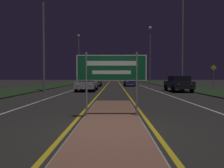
{
  "coord_description": "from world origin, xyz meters",
  "views": [
    {
      "loc": [
        0.1,
        -5.78,
        1.44
      ],
      "look_at": [
        0.0,
        3.14,
        1.12
      ],
      "focal_mm": 35.0,
      "sensor_mm": 36.0,
      "label": 1
    }
  ],
  "objects_px": {
    "streetlight_right_near": "(183,22)",
    "car_receding_1": "(131,81)",
    "streetlight_right_far": "(150,45)",
    "car_receding_0": "(178,83)",
    "warning_sign": "(214,75)",
    "streetlight_left_near": "(43,26)",
    "car_approaching_0": "(87,84)",
    "highway_sign": "(112,70)",
    "streetlight_left_far": "(79,54)",
    "car_approaching_1": "(95,81)"
  },
  "relations": [
    {
      "from": "car_receding_0",
      "to": "warning_sign",
      "type": "relative_size",
      "value": 1.67
    },
    {
      "from": "highway_sign",
      "to": "car_receding_1",
      "type": "distance_m",
      "value": 24.87
    },
    {
      "from": "streetlight_right_far",
      "to": "car_approaching_1",
      "type": "height_order",
      "value": "streetlight_right_far"
    },
    {
      "from": "car_receding_1",
      "to": "warning_sign",
      "type": "distance_m",
      "value": 12.5
    },
    {
      "from": "car_receding_0",
      "to": "warning_sign",
      "type": "bearing_deg",
      "value": 24.7
    },
    {
      "from": "car_receding_0",
      "to": "car_receding_1",
      "type": "xyz_separation_m",
      "value": [
        -3.6,
        11.68,
        -0.02
      ]
    },
    {
      "from": "streetlight_right_far",
      "to": "car_receding_0",
      "type": "relative_size",
      "value": 2.46
    },
    {
      "from": "car_approaching_1",
      "to": "warning_sign",
      "type": "xyz_separation_m",
      "value": [
        12.93,
        -8.45,
        0.85
      ]
    },
    {
      "from": "car_approaching_0",
      "to": "warning_sign",
      "type": "xyz_separation_m",
      "value": [
        12.79,
        0.99,
        0.89
      ]
    },
    {
      "from": "streetlight_left_far",
      "to": "warning_sign",
      "type": "height_order",
      "value": "streetlight_left_far"
    },
    {
      "from": "streetlight_right_near",
      "to": "car_receding_0",
      "type": "relative_size",
      "value": 2.55
    },
    {
      "from": "streetlight_left_near",
      "to": "streetlight_right_far",
      "type": "height_order",
      "value": "streetlight_right_far"
    },
    {
      "from": "streetlight_right_near",
      "to": "car_approaching_0",
      "type": "height_order",
      "value": "streetlight_right_near"
    },
    {
      "from": "streetlight_left_near",
      "to": "streetlight_right_near",
      "type": "distance_m",
      "value": 12.97
    },
    {
      "from": "streetlight_right_near",
      "to": "car_receding_0",
      "type": "bearing_deg",
      "value": -138.44
    },
    {
      "from": "streetlight_left_near",
      "to": "warning_sign",
      "type": "distance_m",
      "value": 17.36
    },
    {
      "from": "streetlight_right_near",
      "to": "warning_sign",
      "type": "distance_m",
      "value": 6.38
    },
    {
      "from": "car_approaching_1",
      "to": "warning_sign",
      "type": "relative_size",
      "value": 1.67
    },
    {
      "from": "streetlight_right_far",
      "to": "streetlight_right_near",
      "type": "bearing_deg",
      "value": -90.02
    },
    {
      "from": "car_receding_1",
      "to": "streetlight_left_near",
      "type": "bearing_deg",
      "value": -126.19
    },
    {
      "from": "car_approaching_1",
      "to": "warning_sign",
      "type": "distance_m",
      "value": 15.46
    },
    {
      "from": "car_receding_0",
      "to": "car_receding_1",
      "type": "relative_size",
      "value": 0.88
    },
    {
      "from": "streetlight_left_far",
      "to": "car_receding_0",
      "type": "relative_size",
      "value": 2.2
    },
    {
      "from": "streetlight_left_near",
      "to": "car_receding_0",
      "type": "xyz_separation_m",
      "value": [
        12.47,
        0.44,
        -5.28
      ]
    },
    {
      "from": "car_receding_0",
      "to": "streetlight_right_near",
      "type": "bearing_deg",
      "value": 41.56
    },
    {
      "from": "highway_sign",
      "to": "car_receding_1",
      "type": "relative_size",
      "value": 0.49
    },
    {
      "from": "streetlight_left_far",
      "to": "streetlight_right_near",
      "type": "xyz_separation_m",
      "value": [
        13.22,
        -20.69,
        0.99
      ]
    },
    {
      "from": "highway_sign",
      "to": "car_approaching_0",
      "type": "distance_m",
      "value": 14.23
    },
    {
      "from": "streetlight_left_near",
      "to": "warning_sign",
      "type": "xyz_separation_m",
      "value": [
        16.61,
        2.34,
        -4.46
      ]
    },
    {
      "from": "streetlight_right_near",
      "to": "streetlight_right_far",
      "type": "distance_m",
      "value": 18.93
    },
    {
      "from": "car_receding_1",
      "to": "highway_sign",
      "type": "bearing_deg",
      "value": -95.72
    },
    {
      "from": "streetlight_left_far",
      "to": "car_approaching_0",
      "type": "xyz_separation_m",
      "value": [
        4.11,
        -20.18,
        -4.89
      ]
    },
    {
      "from": "streetlight_right_near",
      "to": "streetlight_left_near",
      "type": "bearing_deg",
      "value": -176.26
    },
    {
      "from": "streetlight_right_far",
      "to": "warning_sign",
      "type": "relative_size",
      "value": 4.12
    },
    {
      "from": "streetlight_left_far",
      "to": "car_receding_0",
      "type": "xyz_separation_m",
      "value": [
        12.76,
        -21.1,
        -4.83
      ]
    },
    {
      "from": "warning_sign",
      "to": "highway_sign",
      "type": "bearing_deg",
      "value": -124.34
    },
    {
      "from": "streetlight_left_near",
      "to": "car_receding_0",
      "type": "height_order",
      "value": "streetlight_left_near"
    },
    {
      "from": "highway_sign",
      "to": "streetlight_right_far",
      "type": "distance_m",
      "value": 33.49
    },
    {
      "from": "streetlight_left_far",
      "to": "car_approaching_0",
      "type": "bearing_deg",
      "value": -78.48
    },
    {
      "from": "highway_sign",
      "to": "streetlight_left_far",
      "type": "relative_size",
      "value": 0.25
    },
    {
      "from": "streetlight_left_near",
      "to": "streetlight_right_far",
      "type": "distance_m",
      "value": 23.65
    },
    {
      "from": "streetlight_left_near",
      "to": "streetlight_right_near",
      "type": "bearing_deg",
      "value": 3.74
    },
    {
      "from": "streetlight_left_near",
      "to": "car_approaching_0",
      "type": "bearing_deg",
      "value": 19.48
    },
    {
      "from": "car_receding_0",
      "to": "warning_sign",
      "type": "height_order",
      "value": "warning_sign"
    },
    {
      "from": "car_receding_0",
      "to": "car_approaching_1",
      "type": "relative_size",
      "value": 1.0
    },
    {
      "from": "streetlight_right_far",
      "to": "car_approaching_0",
      "type": "xyz_separation_m",
      "value": [
        -9.12,
        -18.42,
        -6.42
      ]
    },
    {
      "from": "streetlight_right_near",
      "to": "car_receding_1",
      "type": "relative_size",
      "value": 2.24
    },
    {
      "from": "highway_sign",
      "to": "car_receding_0",
      "type": "height_order",
      "value": "highway_sign"
    },
    {
      "from": "streetlight_right_far",
      "to": "streetlight_left_far",
      "type": "bearing_deg",
      "value": 172.39
    },
    {
      "from": "streetlight_right_near",
      "to": "car_receding_1",
      "type": "height_order",
      "value": "streetlight_right_near"
    }
  ]
}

